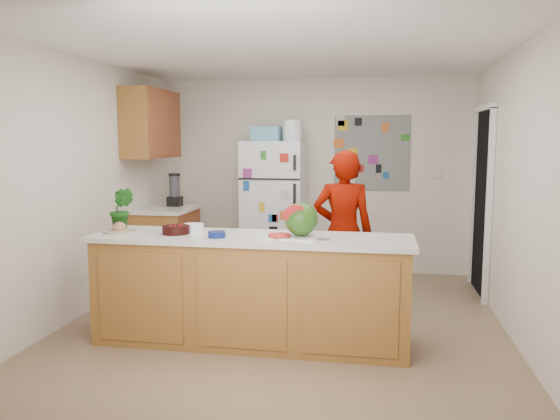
% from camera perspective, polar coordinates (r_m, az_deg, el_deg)
% --- Properties ---
extents(floor, '(4.00, 4.50, 0.02)m').
position_cam_1_polar(floor, '(5.21, 0.44, -11.95)').
color(floor, brown).
rests_on(floor, ground).
extents(wall_back, '(4.00, 0.02, 2.50)m').
position_cam_1_polar(wall_back, '(7.17, 3.50, 3.60)').
color(wall_back, beige).
rests_on(wall_back, ground).
extents(wall_left, '(0.02, 4.50, 2.50)m').
position_cam_1_polar(wall_left, '(5.64, -20.13, 2.19)').
color(wall_left, beige).
rests_on(wall_left, ground).
extents(wall_right, '(0.02, 4.50, 2.50)m').
position_cam_1_polar(wall_right, '(5.01, 23.74, 1.45)').
color(wall_right, beige).
rests_on(wall_right, ground).
extents(ceiling, '(4.00, 4.50, 0.02)m').
position_cam_1_polar(ceiling, '(4.99, 0.47, 16.55)').
color(ceiling, white).
rests_on(ceiling, wall_back).
extents(doorway, '(0.03, 0.85, 2.04)m').
position_cam_1_polar(doorway, '(6.44, 20.43, 0.70)').
color(doorway, black).
rests_on(doorway, ground).
extents(peninsula_base, '(2.60, 0.62, 0.88)m').
position_cam_1_polar(peninsula_base, '(4.65, -3.06, -8.54)').
color(peninsula_base, brown).
rests_on(peninsula_base, floor).
extents(peninsula_top, '(2.68, 0.70, 0.04)m').
position_cam_1_polar(peninsula_top, '(4.54, -3.10, -2.95)').
color(peninsula_top, silver).
rests_on(peninsula_top, peninsula_base).
extents(side_counter_base, '(0.60, 0.80, 0.86)m').
position_cam_1_polar(side_counter_base, '(6.81, -11.77, -3.69)').
color(side_counter_base, brown).
rests_on(side_counter_base, floor).
extents(side_counter_top, '(0.64, 0.84, 0.04)m').
position_cam_1_polar(side_counter_top, '(6.74, -11.86, 0.07)').
color(side_counter_top, silver).
rests_on(side_counter_top, side_counter_base).
extents(upper_cabinets, '(0.35, 1.00, 0.80)m').
position_cam_1_polar(upper_cabinets, '(6.70, -13.30, 8.73)').
color(upper_cabinets, brown).
rests_on(upper_cabinets, wall_left).
extents(refrigerator, '(0.75, 0.70, 1.70)m').
position_cam_1_polar(refrigerator, '(6.91, -0.60, 0.14)').
color(refrigerator, silver).
rests_on(refrigerator, floor).
extents(fridge_top_bin, '(0.35, 0.28, 0.18)m').
position_cam_1_polar(fridge_top_bin, '(6.87, -1.44, 7.96)').
color(fridge_top_bin, '#5999B2').
rests_on(fridge_top_bin, refrigerator).
extents(photo_collage, '(0.95, 0.01, 0.95)m').
position_cam_1_polar(photo_collage, '(7.09, 9.56, 5.90)').
color(photo_collage, slate).
rests_on(photo_collage, wall_back).
extents(person, '(0.63, 0.45, 1.61)m').
position_cam_1_polar(person, '(5.42, 6.60, -2.31)').
color(person, '#760B00').
rests_on(person, floor).
extents(blender_appliance, '(0.13, 0.13, 0.38)m').
position_cam_1_polar(blender_appliance, '(6.87, -10.95, 1.99)').
color(blender_appliance, black).
rests_on(blender_appliance, side_counter_top).
extents(cutting_board, '(0.47, 0.38, 0.01)m').
position_cam_1_polar(cutting_board, '(4.45, 1.41, -2.81)').
color(cutting_board, white).
rests_on(cutting_board, peninsula_top).
extents(watermelon, '(0.27, 0.27, 0.27)m').
position_cam_1_polar(watermelon, '(4.44, 2.22, -0.97)').
color(watermelon, '#275013').
rests_on(watermelon, cutting_board).
extents(watermelon_slice, '(0.18, 0.18, 0.02)m').
position_cam_1_polar(watermelon_slice, '(4.42, -0.04, -2.66)').
color(watermelon_slice, red).
rests_on(watermelon_slice, cutting_board).
extents(cherry_bowl, '(0.23, 0.23, 0.07)m').
position_cam_1_polar(cherry_bowl, '(4.70, -10.82, -2.04)').
color(cherry_bowl, black).
rests_on(cherry_bowl, peninsula_top).
extents(white_bowl, '(0.21, 0.21, 0.06)m').
position_cam_1_polar(white_bowl, '(4.85, -9.02, -1.79)').
color(white_bowl, silver).
rests_on(white_bowl, peninsula_top).
extents(cobalt_bowl, '(0.17, 0.17, 0.05)m').
position_cam_1_polar(cobalt_bowl, '(4.48, -6.63, -2.54)').
color(cobalt_bowl, navy).
rests_on(cobalt_bowl, peninsula_top).
extents(plate, '(0.36, 0.36, 0.02)m').
position_cam_1_polar(plate, '(4.92, -16.44, -2.12)').
color(plate, beige).
rests_on(plate, peninsula_top).
extents(paper_towel, '(0.21, 0.20, 0.02)m').
position_cam_1_polar(paper_towel, '(4.44, 0.19, -2.78)').
color(paper_towel, white).
rests_on(paper_towel, peninsula_top).
extents(keys, '(0.10, 0.06, 0.01)m').
position_cam_1_polar(keys, '(4.34, 4.60, -3.10)').
color(keys, gray).
rests_on(keys, peninsula_top).
extents(potted_plant, '(0.23, 0.19, 0.38)m').
position_cam_1_polar(potted_plant, '(4.95, -16.21, 0.07)').
color(potted_plant, '#144712').
rests_on(potted_plant, peninsula_top).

